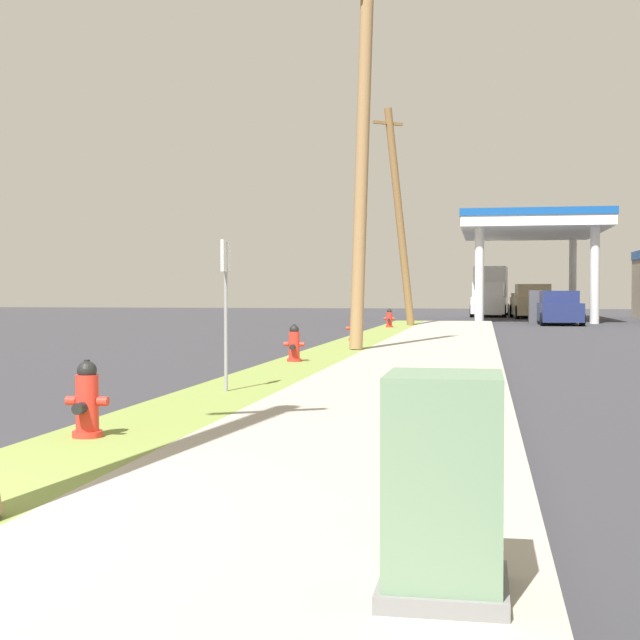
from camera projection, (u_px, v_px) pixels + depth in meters
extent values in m
cube|color=#A8A093|center=(248.00, 562.00, 4.91)|extent=(3.20, 80.00, 0.12)
cylinder|color=red|center=(87.00, 434.00, 8.77)|extent=(0.29, 0.29, 0.06)
cylinder|color=red|center=(87.00, 406.00, 8.77)|extent=(0.22, 0.22, 0.60)
sphere|color=black|center=(87.00, 371.00, 8.75)|extent=(0.19, 0.19, 0.19)
cylinder|color=black|center=(87.00, 362.00, 8.75)|extent=(0.06, 0.06, 0.05)
cylinder|color=red|center=(72.00, 401.00, 8.79)|extent=(0.10, 0.09, 0.09)
cylinder|color=red|center=(103.00, 401.00, 8.74)|extent=(0.10, 0.09, 0.09)
cylinder|color=black|center=(80.00, 408.00, 8.60)|extent=(0.11, 0.12, 0.11)
cylinder|color=red|center=(294.00, 360.00, 18.33)|extent=(0.29, 0.29, 0.06)
cylinder|color=red|center=(294.00, 347.00, 18.32)|extent=(0.22, 0.22, 0.60)
sphere|color=black|center=(294.00, 330.00, 18.31)|extent=(0.19, 0.19, 0.19)
cylinder|color=black|center=(294.00, 326.00, 18.31)|extent=(0.06, 0.06, 0.05)
cylinder|color=red|center=(286.00, 344.00, 18.35)|extent=(0.10, 0.09, 0.09)
cylinder|color=red|center=(302.00, 344.00, 18.29)|extent=(0.10, 0.09, 0.09)
cylinder|color=black|center=(292.00, 347.00, 18.16)|extent=(0.11, 0.12, 0.11)
cylinder|color=red|center=(354.00, 339.00, 26.35)|extent=(0.29, 0.29, 0.06)
cylinder|color=red|center=(354.00, 330.00, 26.34)|extent=(0.22, 0.22, 0.60)
sphere|color=black|center=(354.00, 318.00, 26.33)|extent=(0.19, 0.19, 0.19)
cylinder|color=black|center=(354.00, 315.00, 26.33)|extent=(0.06, 0.06, 0.05)
cylinder|color=red|center=(348.00, 328.00, 26.37)|extent=(0.10, 0.09, 0.09)
cylinder|color=red|center=(359.00, 328.00, 26.31)|extent=(0.10, 0.09, 0.09)
cylinder|color=black|center=(353.00, 330.00, 26.17)|extent=(0.11, 0.12, 0.11)
cylinder|color=red|center=(389.00, 327.00, 36.14)|extent=(0.29, 0.29, 0.06)
cylinder|color=red|center=(389.00, 320.00, 36.14)|extent=(0.22, 0.22, 0.60)
sphere|color=black|center=(389.00, 311.00, 36.12)|extent=(0.19, 0.19, 0.19)
cylinder|color=black|center=(389.00, 309.00, 36.12)|extent=(0.06, 0.06, 0.05)
cylinder|color=red|center=(385.00, 318.00, 36.16)|extent=(0.10, 0.09, 0.09)
cylinder|color=red|center=(393.00, 319.00, 36.11)|extent=(0.10, 0.09, 0.09)
cylinder|color=black|center=(389.00, 320.00, 35.97)|extent=(0.11, 0.12, 0.11)
cylinder|color=#937047|center=(362.00, 150.00, 22.19)|extent=(0.66, 0.93, 9.66)
cylinder|color=olive|center=(399.00, 217.00, 38.26)|extent=(1.37, 1.12, 9.04)
cube|color=olive|center=(388.00, 123.00, 37.89)|extent=(1.20, 0.92, 0.12)
cube|color=slate|center=(444.00, 586.00, 4.20)|extent=(0.59, 0.65, 0.08)
cube|color=slate|center=(444.00, 485.00, 4.19)|extent=(0.53, 0.59, 1.02)
cylinder|color=gray|center=(226.00, 316.00, 12.83)|extent=(0.05, 0.05, 2.10)
cube|color=white|center=(226.00, 256.00, 12.80)|extent=(0.04, 0.36, 0.44)
cylinder|color=silver|center=(479.00, 275.00, 44.48)|extent=(0.44, 0.44, 4.66)
cylinder|color=silver|center=(595.00, 275.00, 43.53)|extent=(0.44, 0.44, 4.66)
cylinder|color=silver|center=(480.00, 279.00, 55.32)|extent=(0.44, 0.44, 4.66)
cylinder|color=silver|center=(573.00, 278.00, 54.37)|extent=(0.44, 0.44, 4.66)
cube|color=white|center=(531.00, 229.00, 49.35)|extent=(7.22, 12.82, 0.50)
cube|color=#144C9E|center=(531.00, 221.00, 49.33)|extent=(7.32, 12.92, 0.36)
cube|color=#47474C|center=(536.00, 307.00, 44.05)|extent=(0.70, 1.10, 1.60)
cube|color=#47474C|center=(526.00, 304.00, 54.89)|extent=(0.70, 1.10, 1.60)
cube|color=navy|center=(559.00, 312.00, 42.43)|extent=(1.92, 4.54, 0.85)
cube|color=navy|center=(559.00, 297.00, 42.18)|extent=(1.65, 2.06, 0.56)
cylinder|color=black|center=(537.00, 317.00, 44.25)|extent=(0.23, 0.60, 0.60)
cylinder|color=black|center=(573.00, 317.00, 43.98)|extent=(0.23, 0.60, 0.60)
cylinder|color=black|center=(543.00, 319.00, 40.89)|extent=(0.23, 0.60, 0.60)
cylinder|color=black|center=(582.00, 319.00, 40.63)|extent=(0.23, 0.60, 0.60)
cube|color=white|center=(490.00, 305.00, 57.19)|extent=(2.35, 6.50, 1.00)
cube|color=white|center=(491.00, 282.00, 57.89)|extent=(2.18, 4.07, 1.90)
cube|color=white|center=(489.00, 290.00, 55.17)|extent=(1.95, 2.15, 0.90)
cylinder|color=black|center=(504.00, 311.00, 54.40)|extent=(0.26, 0.77, 0.76)
cylinder|color=black|center=(472.00, 311.00, 54.84)|extent=(0.26, 0.77, 0.76)
cylinder|color=black|center=(507.00, 309.00, 59.56)|extent=(0.26, 0.77, 0.76)
cylinder|color=black|center=(478.00, 309.00, 60.00)|extent=(0.26, 0.77, 0.76)
cube|color=tan|center=(531.00, 306.00, 53.26)|extent=(2.26, 5.49, 1.00)
cube|color=tan|center=(533.00, 291.00, 52.27)|extent=(1.94, 2.14, 0.76)
cube|color=tan|center=(529.00, 295.00, 54.42)|extent=(2.02, 3.00, 0.24)
cylinder|color=black|center=(552.00, 312.00, 51.01)|extent=(0.26, 0.77, 0.76)
cylinder|color=black|center=(517.00, 312.00, 51.26)|extent=(0.26, 0.77, 0.76)
cylinder|color=black|center=(543.00, 311.00, 55.27)|extent=(0.26, 0.77, 0.76)
cylinder|color=black|center=(511.00, 311.00, 55.52)|extent=(0.26, 0.77, 0.76)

